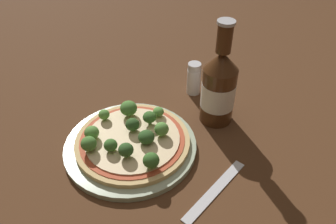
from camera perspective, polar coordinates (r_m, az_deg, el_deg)
ground_plane at (r=0.66m, az=-7.62°, el=-6.29°), size 3.00×3.00×0.00m
plate at (r=0.65m, az=-6.51°, el=-5.83°), size 0.26×0.26×0.01m
pizza at (r=0.64m, az=-6.18°, el=-4.93°), size 0.22×0.22×0.01m
broccoli_floret_0 at (r=0.63m, az=-1.12°, el=-2.98°), size 0.03×0.03×0.03m
broccoli_floret_1 at (r=0.64m, az=-13.14°, el=-3.52°), size 0.03×0.03×0.03m
broccoli_floret_2 at (r=0.62m, az=-3.80°, el=-4.38°), size 0.03×0.03×0.03m
broccoli_floret_3 at (r=0.59m, az=-7.34°, el=-6.57°), size 0.03×0.03×0.03m
broccoli_floret_4 at (r=0.61m, az=-9.96°, el=-5.73°), size 0.03×0.03×0.02m
broccoli_floret_5 at (r=0.62m, az=-13.64°, el=-5.39°), size 0.03×0.03×0.03m
broccoli_floret_6 at (r=0.68m, az=-1.68°, el=0.04°), size 0.02×0.02×0.02m
broccoli_floret_7 at (r=0.66m, az=-3.23°, el=-0.92°), size 0.03×0.03×0.03m
broccoli_floret_8 at (r=0.68m, az=-11.07°, el=-0.45°), size 0.02×0.02×0.02m
broccoli_floret_9 at (r=0.68m, az=-6.88°, el=0.65°), size 0.04×0.04×0.03m
broccoli_floret_10 at (r=0.57m, az=-2.96°, el=-8.42°), size 0.03×0.03×0.03m
broccoli_floret_11 at (r=0.64m, az=-6.21°, el=-2.19°), size 0.03×0.03×0.03m
beer_bottle at (r=0.68m, az=8.84°, el=4.32°), size 0.07×0.07×0.23m
pepper_shaker at (r=0.78m, az=4.53°, el=5.81°), size 0.03×0.03×0.08m
fork at (r=0.59m, az=8.18°, el=-13.32°), size 0.08×0.16×0.00m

